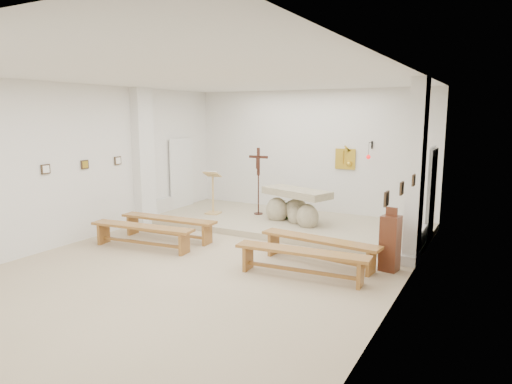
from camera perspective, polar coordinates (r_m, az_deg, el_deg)
The scene contains 27 objects.
ground at distance 8.87m, azimuth -5.96°, elevation -9.00°, with size 7.00×10.00×0.00m, color tan.
wall_left at distance 10.85m, azimuth -21.50°, elevation 3.28°, with size 0.02×10.00×3.50m, color white.
wall_right at distance 7.10m, azimuth 17.62°, elevation 0.44°, with size 0.02×10.00×3.50m, color white.
wall_back at distance 12.87m, azimuth 6.68°, elevation 4.79°, with size 7.00×0.02×3.50m, color white.
ceiling at distance 8.43m, azimuth -6.39°, elevation 14.09°, with size 7.00×10.00×0.02m, color silver.
sanctuary_platform at distance 11.78m, azimuth 3.78°, elevation -3.88°, with size 6.98×3.00×0.15m, color tan.
pilaster_left at distance 12.14m, azimuth -13.87°, elevation 4.28°, with size 0.26×0.55×3.50m, color white.
pilaster_right at distance 9.07m, azimuth 19.37°, elevation 2.27°, with size 0.26×0.55×3.50m, color white.
gold_wall_relief at distance 12.49m, azimuth 11.10°, elevation 4.07°, with size 0.55×0.04×0.55m, color gold.
sanctuary_lamp at distance 12.04m, azimuth 13.93°, elevation 4.52°, with size 0.11×0.36×0.44m.
station_frame_left_front at distance 10.35m, azimuth -24.81°, elevation 2.61°, with size 0.03×0.20×0.20m, color #3C2B1A.
station_frame_left_mid at distance 10.97m, azimuth -20.62°, elevation 3.23°, with size 0.03×0.20×0.20m, color #3C2B1A.
station_frame_left_rear at distance 11.64m, azimuth -16.89°, elevation 3.78°, with size 0.03×0.20×0.20m, color #3C2B1A.
station_frame_right_front at distance 6.34m, azimuth 16.00°, elevation -0.83°, with size 0.03×0.20×0.20m, color #3C2B1A.
station_frame_right_mid at distance 7.30m, azimuth 17.76°, elevation 0.44°, with size 0.03×0.20×0.20m, color #3C2B1A.
station_frame_right_rear at distance 8.28m, azimuth 19.11°, elevation 1.41°, with size 0.03×0.20×0.20m, color #3C2B1A.
radiator_left at distance 12.91m, azimuth -11.70°, elevation -1.98°, with size 0.10×0.85×0.52m, color silver.
radiator_right at distance 10.02m, azimuth 19.91°, elevation -5.73°, with size 0.10×0.85×0.52m, color silver.
altar at distance 11.48m, azimuth 4.97°, elevation -2.04°, with size 1.94×1.26×0.93m.
lectern at distance 12.42m, azimuth -5.44°, elevation -0.05°, with size 0.47×0.41×1.20m.
crucifix_stand at distance 12.26m, azimuth 0.29°, elevation 1.99°, with size 0.55×0.24×1.80m.
potted_plant at distance 11.92m, azimuth 3.80°, elevation -2.07°, with size 0.46×0.40×0.52m, color #2C5622.
donation_pedestal at distance 8.71m, azimuth 16.42°, elevation -6.11°, with size 0.35×0.35×1.18m.
bench_left_front at distance 10.65m, azimuth -10.92°, elevation -3.81°, with size 2.42×0.53×0.51m.
bench_right_front at distance 8.83m, azimuth 7.91°, elevation -6.54°, with size 2.42×0.64×0.51m.
bench_left_second at distance 10.03m, azimuth -14.06°, elevation -4.78°, with size 2.42×0.65×0.51m.
bench_right_second at distance 8.07m, azimuth 5.69°, elevation -8.08°, with size 2.42×0.56×0.51m.
Camera 1 is at (4.82, -6.89, 2.84)m, focal length 32.00 mm.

